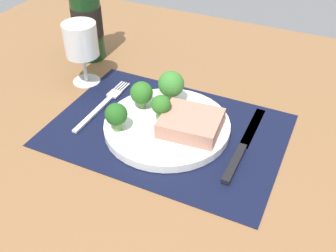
{
  "coord_description": "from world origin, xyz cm",
  "views": [
    {
      "loc": [
        25.04,
        -52.73,
        46.82
      ],
      "look_at": [
        0.62,
        -0.9,
        1.9
      ],
      "focal_mm": 42.13,
      "sensor_mm": 36.0,
      "label": 1
    }
  ],
  "objects_px": {
    "knife": "(242,148)",
    "wine_glass": "(81,43)",
    "fork": "(103,105)",
    "wine_bottle": "(86,16)",
    "steak": "(192,122)",
    "plate": "(167,126)"
  },
  "relations": [
    {
      "from": "knife",
      "to": "wine_bottle",
      "type": "distance_m",
      "value": 0.49
    },
    {
      "from": "plate",
      "to": "steak",
      "type": "relative_size",
      "value": 2.24
    },
    {
      "from": "plate",
      "to": "steak",
      "type": "height_order",
      "value": "steak"
    },
    {
      "from": "fork",
      "to": "wine_glass",
      "type": "distance_m",
      "value": 0.14
    },
    {
      "from": "plate",
      "to": "steak",
      "type": "distance_m",
      "value": 0.05
    },
    {
      "from": "fork",
      "to": "wine_bottle",
      "type": "distance_m",
      "value": 0.24
    },
    {
      "from": "wine_bottle",
      "to": "wine_glass",
      "type": "height_order",
      "value": "wine_bottle"
    },
    {
      "from": "steak",
      "to": "wine_bottle",
      "type": "xyz_separation_m",
      "value": [
        -0.34,
        0.18,
        0.07
      ]
    },
    {
      "from": "knife",
      "to": "wine_glass",
      "type": "height_order",
      "value": "wine_glass"
    },
    {
      "from": "steak",
      "to": "fork",
      "type": "height_order",
      "value": "steak"
    },
    {
      "from": "steak",
      "to": "knife",
      "type": "distance_m",
      "value": 0.1
    },
    {
      "from": "plate",
      "to": "fork",
      "type": "height_order",
      "value": "plate"
    },
    {
      "from": "plate",
      "to": "fork",
      "type": "xyz_separation_m",
      "value": [
        -0.15,
        0.01,
        -0.01
      ]
    },
    {
      "from": "plate",
      "to": "knife",
      "type": "bearing_deg",
      "value": 2.1
    },
    {
      "from": "fork",
      "to": "wine_glass",
      "type": "xyz_separation_m",
      "value": [
        -0.09,
        0.07,
        0.09
      ]
    },
    {
      "from": "steak",
      "to": "knife",
      "type": "xyz_separation_m",
      "value": [
        0.1,
        0.0,
        -0.03
      ]
    },
    {
      "from": "plate",
      "to": "fork",
      "type": "bearing_deg",
      "value": 174.66
    },
    {
      "from": "wine_bottle",
      "to": "wine_glass",
      "type": "relative_size",
      "value": 2.07
    },
    {
      "from": "fork",
      "to": "knife",
      "type": "relative_size",
      "value": 0.83
    },
    {
      "from": "steak",
      "to": "wine_bottle",
      "type": "distance_m",
      "value": 0.39
    },
    {
      "from": "plate",
      "to": "wine_bottle",
      "type": "distance_m",
      "value": 0.36
    },
    {
      "from": "steak",
      "to": "wine_glass",
      "type": "xyz_separation_m",
      "value": [
        -0.29,
        0.08,
        0.06
      ]
    }
  ]
}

